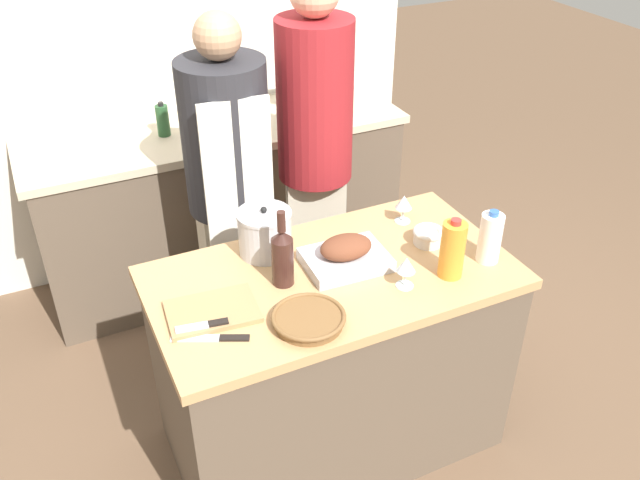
{
  "coord_description": "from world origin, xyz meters",
  "views": [
    {
      "loc": [
        -0.88,
        -1.76,
        2.3
      ],
      "look_at": [
        0.0,
        0.11,
        0.94
      ],
      "focal_mm": 38.0,
      "sensor_mm": 36.0,
      "label": 1
    }
  ],
  "objects_px": {
    "mixing_bowl": "(428,235)",
    "person_cook_aproned": "(230,184)",
    "wine_glass_right": "(404,203)",
    "condiment_bottle_short": "(298,108)",
    "stock_pot": "(265,232)",
    "knife_chef": "(213,338)",
    "person_cook_guest": "(315,148)",
    "condiment_bottle_tall": "(163,120)",
    "roasting_pan": "(346,255)",
    "knife_paring": "(204,325)",
    "cutting_board": "(212,311)",
    "wine_glass_left": "(406,266)",
    "juice_jug": "(452,250)",
    "milk_jug": "(490,238)",
    "stand_mixer": "(305,88)",
    "wine_bottle_green": "(282,256)",
    "wicker_basket": "(309,319)"
  },
  "relations": [
    {
      "from": "stock_pot",
      "to": "wine_glass_left",
      "type": "relative_size",
      "value": 1.69
    },
    {
      "from": "juice_jug",
      "to": "wine_glass_right",
      "type": "distance_m",
      "value": 0.39
    },
    {
      "from": "stock_pot",
      "to": "stand_mixer",
      "type": "height_order",
      "value": "stand_mixer"
    },
    {
      "from": "wine_glass_right",
      "to": "condiment_bottle_tall",
      "type": "xyz_separation_m",
      "value": [
        -0.67,
        1.17,
        0.02
      ]
    },
    {
      "from": "juice_jug",
      "to": "condiment_bottle_tall",
      "type": "relative_size",
      "value": 1.34
    },
    {
      "from": "cutting_board",
      "to": "wine_bottle_green",
      "type": "distance_m",
      "value": 0.3
    },
    {
      "from": "roasting_pan",
      "to": "knife_paring",
      "type": "bearing_deg",
      "value": -167.27
    },
    {
      "from": "wine_glass_right",
      "to": "knife_chef",
      "type": "xyz_separation_m",
      "value": [
        -0.91,
        -0.35,
        -0.08
      ]
    },
    {
      "from": "cutting_board",
      "to": "stock_pot",
      "type": "height_order",
      "value": "stock_pot"
    },
    {
      "from": "wicker_basket",
      "to": "wine_glass_left",
      "type": "height_order",
      "value": "wine_glass_left"
    },
    {
      "from": "stock_pot",
      "to": "wine_glass_left",
      "type": "distance_m",
      "value": 0.54
    },
    {
      "from": "person_cook_aproned",
      "to": "knife_chef",
      "type": "bearing_deg",
      "value": -108.28
    },
    {
      "from": "roasting_pan",
      "to": "juice_jug",
      "type": "bearing_deg",
      "value": -34.49
    },
    {
      "from": "condiment_bottle_tall",
      "to": "juice_jug",
      "type": "bearing_deg",
      "value": -67.88
    },
    {
      "from": "stock_pot",
      "to": "mixing_bowl",
      "type": "bearing_deg",
      "value": -19.85
    },
    {
      "from": "juice_jug",
      "to": "wine_glass_right",
      "type": "bearing_deg",
      "value": 84.53
    },
    {
      "from": "milk_jug",
      "to": "condiment_bottle_tall",
      "type": "bearing_deg",
      "value": 117.81
    },
    {
      "from": "wicker_basket",
      "to": "stock_pot",
      "type": "bearing_deg",
      "value": 86.43
    },
    {
      "from": "juice_jug",
      "to": "wine_bottle_green",
      "type": "height_order",
      "value": "wine_bottle_green"
    },
    {
      "from": "knife_paring",
      "to": "condiment_bottle_short",
      "type": "relative_size",
      "value": 0.85
    },
    {
      "from": "wine_glass_left",
      "to": "knife_chef",
      "type": "distance_m",
      "value": 0.7
    },
    {
      "from": "cutting_board",
      "to": "knife_paring",
      "type": "height_order",
      "value": "knife_paring"
    },
    {
      "from": "stock_pot",
      "to": "roasting_pan",
      "type": "bearing_deg",
      "value": -41.42
    },
    {
      "from": "juice_jug",
      "to": "condiment_bottle_tall",
      "type": "height_order",
      "value": "juice_jug"
    },
    {
      "from": "wine_glass_left",
      "to": "knife_chef",
      "type": "height_order",
      "value": "wine_glass_left"
    },
    {
      "from": "mixing_bowl",
      "to": "knife_chef",
      "type": "bearing_deg",
      "value": -169.12
    },
    {
      "from": "mixing_bowl",
      "to": "person_cook_guest",
      "type": "bearing_deg",
      "value": 101.04
    },
    {
      "from": "cutting_board",
      "to": "mixing_bowl",
      "type": "height_order",
      "value": "mixing_bowl"
    },
    {
      "from": "person_cook_guest",
      "to": "condiment_bottle_tall",
      "type": "bearing_deg",
      "value": 149.08
    },
    {
      "from": "cutting_board",
      "to": "wine_glass_right",
      "type": "relative_size",
      "value": 2.65
    },
    {
      "from": "cutting_board",
      "to": "stand_mixer",
      "type": "distance_m",
      "value": 1.69
    },
    {
      "from": "person_cook_aproned",
      "to": "knife_paring",
      "type": "bearing_deg",
      "value": -110.18
    },
    {
      "from": "stand_mixer",
      "to": "wine_glass_left",
      "type": "bearing_deg",
      "value": -101.4
    },
    {
      "from": "mixing_bowl",
      "to": "person_cook_aproned",
      "type": "bearing_deg",
      "value": 127.6
    },
    {
      "from": "cutting_board",
      "to": "wine_bottle_green",
      "type": "bearing_deg",
      "value": 11.55
    },
    {
      "from": "cutting_board",
      "to": "milk_jug",
      "type": "distance_m",
      "value": 1.03
    },
    {
      "from": "condiment_bottle_tall",
      "to": "condiment_bottle_short",
      "type": "relative_size",
      "value": 0.85
    },
    {
      "from": "condiment_bottle_short",
      "to": "knife_paring",
      "type": "bearing_deg",
      "value": -124.75
    },
    {
      "from": "cutting_board",
      "to": "mixing_bowl",
      "type": "xyz_separation_m",
      "value": [
        0.88,
        0.05,
        0.03
      ]
    },
    {
      "from": "wine_glass_left",
      "to": "person_cook_guest",
      "type": "xyz_separation_m",
      "value": [
        0.08,
        0.92,
        0.03
      ]
    },
    {
      "from": "stock_pot",
      "to": "mixing_bowl",
      "type": "relative_size",
      "value": 1.7
    },
    {
      "from": "cutting_board",
      "to": "knife_chef",
      "type": "height_order",
      "value": "cutting_board"
    },
    {
      "from": "milk_jug",
      "to": "wine_glass_left",
      "type": "height_order",
      "value": "milk_jug"
    },
    {
      "from": "wicker_basket",
      "to": "mixing_bowl",
      "type": "distance_m",
      "value": 0.66
    },
    {
      "from": "stock_pot",
      "to": "wine_glass_right",
      "type": "relative_size",
      "value": 1.72
    },
    {
      "from": "person_cook_aproned",
      "to": "roasting_pan",
      "type": "bearing_deg",
      "value": -70.35
    },
    {
      "from": "roasting_pan",
      "to": "milk_jug",
      "type": "distance_m",
      "value": 0.53
    },
    {
      "from": "milk_jug",
      "to": "person_cook_guest",
      "type": "xyz_separation_m",
      "value": [
        -0.28,
        0.91,
        0.02
      ]
    },
    {
      "from": "wine_glass_right",
      "to": "condiment_bottle_short",
      "type": "bearing_deg",
      "value": 91.22
    },
    {
      "from": "milk_jug",
      "to": "stand_mixer",
      "type": "distance_m",
      "value": 1.52
    }
  ]
}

